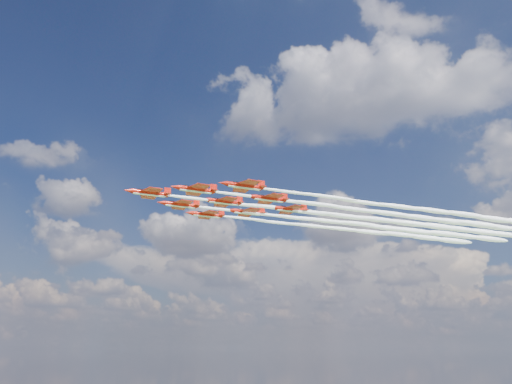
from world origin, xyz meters
TOP-DOWN VIEW (x-y plane):
  - jet_lead at (15.23, 22.64)m, footprint 70.26×72.27m
  - jet_row2_port at (27.94, 24.70)m, footprint 70.26×72.27m
  - jet_row2_starb at (16.92, 35.40)m, footprint 70.26×72.27m
  - jet_row3_port at (40.64, 26.76)m, footprint 70.26×72.27m
  - jet_row3_centre at (29.62, 37.46)m, footprint 70.26×72.27m
  - jet_row3_starb at (18.60, 48.16)m, footprint 70.26×72.27m
  - jet_row4_port at (42.32, 39.52)m, footprint 70.26×72.27m
  - jet_row4_starb at (31.31, 50.22)m, footprint 70.26×72.27m
  - jet_tail at (44.01, 52.27)m, footprint 70.26×72.27m

SIDE VIEW (x-z plane):
  - jet_lead at x=15.23m, z-range 72.20..75.25m
  - jet_row2_port at x=27.94m, z-range 72.20..75.25m
  - jet_row2_starb at x=16.92m, z-range 72.20..75.25m
  - jet_row3_port at x=40.64m, z-range 72.20..75.25m
  - jet_row3_centre at x=29.62m, z-range 72.20..75.25m
  - jet_row3_starb at x=18.60m, z-range 72.20..75.25m
  - jet_row4_port at x=42.32m, z-range 72.20..75.25m
  - jet_row4_starb at x=31.31m, z-range 72.20..75.25m
  - jet_tail at x=44.01m, z-range 72.20..75.25m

